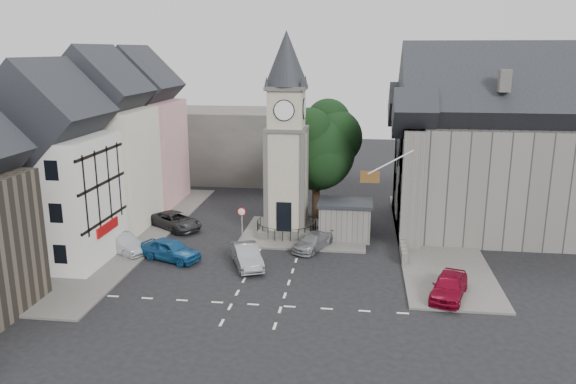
# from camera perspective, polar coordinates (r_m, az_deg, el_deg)

# --- Properties ---
(ground) EXTENTS (120.00, 120.00, 0.00)m
(ground) POSITION_cam_1_polar(r_m,az_deg,el_deg) (39.15, -1.72, -7.92)
(ground) COLOR black
(ground) RESTS_ON ground
(pavement_west) EXTENTS (6.00, 30.00, 0.14)m
(pavement_west) POSITION_cam_1_polar(r_m,az_deg,el_deg) (47.95, -15.49, -4.13)
(pavement_west) COLOR #595651
(pavement_west) RESTS_ON ground
(pavement_east) EXTENTS (6.00, 26.00, 0.14)m
(pavement_east) POSITION_cam_1_polar(r_m,az_deg,el_deg) (46.57, 14.70, -4.63)
(pavement_east) COLOR #595651
(pavement_east) RESTS_ON ground
(central_island) EXTENTS (10.00, 8.00, 0.16)m
(central_island) POSITION_cam_1_polar(r_m,az_deg,el_deg) (46.38, 1.69, -4.22)
(central_island) COLOR #595651
(central_island) RESTS_ON ground
(road_markings) EXTENTS (20.00, 8.00, 0.01)m
(road_markings) POSITION_cam_1_polar(r_m,az_deg,el_deg) (34.19, -3.23, -11.36)
(road_markings) COLOR silver
(road_markings) RESTS_ON ground
(clock_tower) EXTENTS (4.86, 4.86, 16.25)m
(clock_tower) POSITION_cam_1_polar(r_m,az_deg,el_deg) (44.65, -0.16, 5.69)
(clock_tower) COLOR #4C4944
(clock_tower) RESTS_ON ground
(stone_shelter) EXTENTS (4.30, 3.30, 3.08)m
(stone_shelter) POSITION_cam_1_polar(r_m,az_deg,el_deg) (45.26, 5.81, -2.81)
(stone_shelter) COLOR #66645E
(stone_shelter) RESTS_ON ground
(town_tree) EXTENTS (7.20, 7.20, 10.80)m
(town_tree) POSITION_cam_1_polar(r_m,az_deg,el_deg) (49.54, 2.92, 5.19)
(town_tree) COLOR black
(town_tree) RESTS_ON ground
(warning_sign_post) EXTENTS (0.70, 0.19, 2.85)m
(warning_sign_post) POSITION_cam_1_polar(r_m,az_deg,el_deg) (44.08, -4.73, -2.60)
(warning_sign_post) COLOR black
(warning_sign_post) RESTS_ON ground
(terrace_pink) EXTENTS (8.10, 7.60, 12.80)m
(terrace_pink) POSITION_cam_1_polar(r_m,az_deg,el_deg) (56.61, -14.85, 5.47)
(terrace_pink) COLOR pink
(terrace_pink) RESTS_ON ground
(terrace_cream) EXTENTS (8.10, 7.60, 12.80)m
(terrace_cream) POSITION_cam_1_polar(r_m,az_deg,el_deg) (49.40, -18.32, 3.99)
(terrace_cream) COLOR beige
(terrace_cream) RESTS_ON ground
(terrace_tudor) EXTENTS (8.10, 7.60, 12.00)m
(terrace_tudor) POSITION_cam_1_polar(r_m,az_deg,el_deg) (42.55, -22.87, 1.48)
(terrace_tudor) COLOR silver
(terrace_tudor) RESTS_ON ground
(backdrop_west) EXTENTS (20.00, 10.00, 8.00)m
(backdrop_west) POSITION_cam_1_polar(r_m,az_deg,el_deg) (67.10, -8.08, 4.88)
(backdrop_west) COLOR #4C4944
(backdrop_west) RESTS_ON ground
(east_building) EXTENTS (14.40, 11.40, 12.60)m
(east_building) POSITION_cam_1_polar(r_m,az_deg,el_deg) (48.51, 18.95, 3.38)
(east_building) COLOR #66645E
(east_building) RESTS_ON ground
(east_boundary_wall) EXTENTS (0.40, 16.00, 0.90)m
(east_boundary_wall) POSITION_cam_1_polar(r_m,az_deg,el_deg) (48.07, 11.13, -3.35)
(east_boundary_wall) COLOR #66645E
(east_boundary_wall) RESTS_ON ground
(flagpole) EXTENTS (3.68, 0.10, 2.74)m
(flagpole) POSITION_cam_1_polar(r_m,az_deg,el_deg) (40.57, 10.36, 2.98)
(flagpole) COLOR white
(flagpole) RESTS_ON ground
(car_west_blue) EXTENTS (4.98, 3.40, 1.57)m
(car_west_blue) POSITION_cam_1_polar(r_m,az_deg,el_deg) (41.52, -11.84, -5.74)
(car_west_blue) COLOR navy
(car_west_blue) RESTS_ON ground
(car_west_silver) EXTENTS (4.50, 3.59, 1.44)m
(car_west_silver) POSITION_cam_1_polar(r_m,az_deg,el_deg) (43.82, -16.39, -5.05)
(car_west_silver) COLOR #94979B
(car_west_silver) RESTS_ON ground
(car_west_grey) EXTENTS (5.53, 4.89, 1.42)m
(car_west_grey) POSITION_cam_1_polar(r_m,az_deg,el_deg) (48.48, -11.35, -2.89)
(car_west_grey) COLOR #28282A
(car_west_grey) RESTS_ON ground
(car_island_silver) EXTENTS (3.29, 4.91, 1.53)m
(car_island_silver) POSITION_cam_1_polar(r_m,az_deg,el_deg) (39.63, -4.22, -6.48)
(car_island_silver) COLOR gray
(car_island_silver) RESTS_ON ground
(car_island_east) EXTENTS (3.36, 4.56, 1.23)m
(car_island_east) POSITION_cam_1_polar(r_m,az_deg,el_deg) (42.82, 2.55, -5.06)
(car_island_east) COLOR gray
(car_island_east) RESTS_ON ground
(car_east_red) EXTENTS (3.13, 4.90, 1.55)m
(car_east_red) POSITION_cam_1_polar(r_m,az_deg,el_deg) (36.07, 16.04, -9.16)
(car_east_red) COLOR maroon
(car_east_red) RESTS_ON ground
(pedestrian) EXTENTS (0.74, 0.65, 1.71)m
(pedestrian) POSITION_cam_1_polar(r_m,az_deg,el_deg) (44.74, 11.86, -4.18)
(pedestrian) COLOR #BAAD99
(pedestrian) RESTS_ON ground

